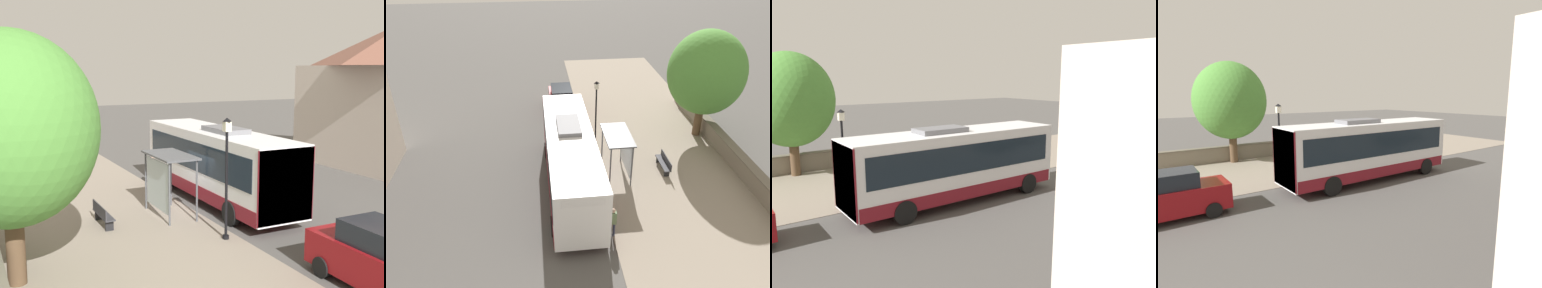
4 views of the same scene
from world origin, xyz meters
The scene contains 9 objects.
ground_plane centered at (0.00, 0.00, 0.00)m, with size 120.00×120.00×0.00m, color #514F4C.
sidewalk_plaza centered at (-4.50, 0.00, 0.01)m, with size 9.00×44.00×0.02m.
stone_wall centered at (-8.55, 0.00, 0.59)m, with size 0.60×20.00×1.17m.
bus centered at (1.58, 0.82, 1.87)m, with size 2.60×10.58×3.61m.
bus_shelter centered at (-1.34, -0.14, 2.14)m, with size 1.51×2.91×2.65m.
pedestrian centered at (0.03, 4.96, 0.96)m, with size 0.34×0.22×1.65m.
bench centered at (-4.17, -0.22, 0.48)m, with size 0.40×1.89×0.88m.
street_lamp_near centered at (-0.54, -3.72, 2.65)m, with size 0.28×0.28×4.48m.
shade_tree centered at (-7.83, -4.25, 4.52)m, with size 5.02×5.02×7.30m.
Camera 3 is at (15.69, -8.96, 5.92)m, focal length 35.00 mm.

